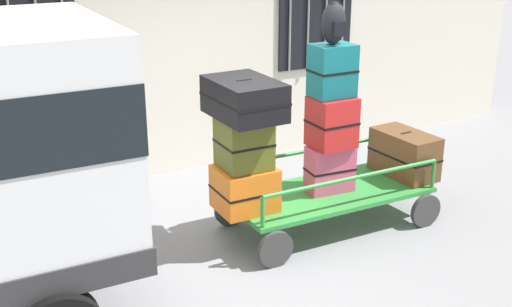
{
  "coord_description": "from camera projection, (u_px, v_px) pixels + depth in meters",
  "views": [
    {
      "loc": [
        -2.87,
        -5.52,
        3.32
      ],
      "look_at": [
        0.0,
        0.0,
        1.04
      ],
      "focal_mm": 45.14,
      "sensor_mm": 36.0,
      "label": 1
    }
  ],
  "objects": [
    {
      "name": "cart_railing",
      "position": [
        330.0,
        167.0,
        7.13
      ],
      "size": [
        2.23,
        0.97,
        0.35
      ],
      "color": "#2D8438",
      "rests_on": "luggage_cart"
    },
    {
      "name": "suitcase_midleft_bottom",
      "position": [
        330.0,
        169.0,
        7.14
      ],
      "size": [
        0.55,
        0.31,
        0.53
      ],
      "color": "#CC4C72",
      "rests_on": "luggage_cart"
    },
    {
      "name": "suitcase_left_bottom",
      "position": [
        245.0,
        188.0,
        6.7
      ],
      "size": [
        0.6,
        0.54,
        0.47
      ],
      "color": "orange",
      "rests_on": "luggage_cart"
    },
    {
      "name": "suitcase_midleft_top",
      "position": [
        332.0,
        71.0,
        6.78
      ],
      "size": [
        0.45,
        0.34,
        0.56
      ],
      "color": "#0F5960",
      "rests_on": "suitcase_midleft_middle"
    },
    {
      "name": "suitcase_center_bottom",
      "position": [
        405.0,
        154.0,
        7.59
      ],
      "size": [
        0.5,
        0.84,
        0.53
      ],
      "color": "brown",
      "rests_on": "luggage_cart"
    },
    {
      "name": "luggage_cart",
      "position": [
        329.0,
        197.0,
        7.26
      ],
      "size": [
        2.34,
        1.11,
        0.44
      ],
      "color": "#2D8438",
      "rests_on": "ground"
    },
    {
      "name": "ground_plane",
      "position": [
        256.0,
        243.0,
        6.98
      ],
      "size": [
        40.0,
        40.0,
        0.0
      ],
      "primitive_type": "plane",
      "color": "gray"
    },
    {
      "name": "suitcase_left_middle",
      "position": [
        244.0,
        142.0,
        6.54
      ],
      "size": [
        0.49,
        0.48,
        0.54
      ],
      "color": "#4C5119",
      "rests_on": "suitcase_left_bottom"
    },
    {
      "name": "suitcase_left_top",
      "position": [
        244.0,
        99.0,
        6.37
      ],
      "size": [
        0.62,
        0.87,
        0.38
      ],
      "color": "black",
      "rests_on": "suitcase_left_middle"
    },
    {
      "name": "suitcase_midleft_middle",
      "position": [
        332.0,
        122.0,
        6.95
      ],
      "size": [
        0.47,
        0.42,
        0.56
      ],
      "color": "#B21E1E",
      "rests_on": "suitcase_midleft_bottom"
    },
    {
      "name": "backpack",
      "position": [
        334.0,
        23.0,
        6.56
      ],
      "size": [
        0.27,
        0.22,
        0.44
      ],
      "color": "black",
      "rests_on": "suitcase_midleft_top"
    }
  ]
}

